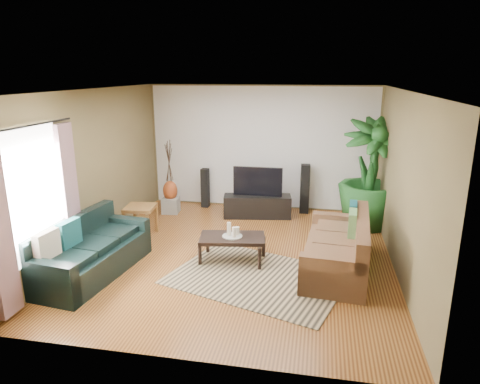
% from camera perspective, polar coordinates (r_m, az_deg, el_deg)
% --- Properties ---
extents(floor, '(5.50, 5.50, 0.00)m').
position_cam_1_polar(floor, '(7.25, -0.30, -8.44)').
color(floor, '#9C5E28').
rests_on(floor, ground).
extents(ceiling, '(5.50, 5.50, 0.00)m').
position_cam_1_polar(ceiling, '(6.61, -0.33, 13.41)').
color(ceiling, white).
rests_on(ceiling, ground).
extents(wall_back, '(5.00, 0.00, 5.00)m').
position_cam_1_polar(wall_back, '(9.46, 2.88, 5.90)').
color(wall_back, brown).
rests_on(wall_back, ground).
extents(wall_front, '(5.00, 0.00, 5.00)m').
position_cam_1_polar(wall_front, '(4.26, -7.42, -6.76)').
color(wall_front, brown).
rests_on(wall_front, ground).
extents(wall_left, '(0.00, 5.50, 5.50)m').
position_cam_1_polar(wall_left, '(7.67, -18.99, 2.70)').
color(wall_left, brown).
rests_on(wall_left, ground).
extents(wall_right, '(0.00, 5.50, 5.50)m').
position_cam_1_polar(wall_right, '(6.80, 20.85, 0.92)').
color(wall_right, brown).
rests_on(wall_right, ground).
extents(backwall_panel, '(4.90, 0.00, 4.90)m').
position_cam_1_polar(backwall_panel, '(9.45, 2.87, 5.89)').
color(backwall_panel, white).
rests_on(backwall_panel, ground).
extents(window_pane, '(0.00, 1.80, 1.80)m').
position_cam_1_polar(window_pane, '(6.35, -25.86, -0.18)').
color(window_pane, white).
rests_on(window_pane, ground).
extents(curtain_far, '(0.08, 0.35, 2.20)m').
position_cam_1_polar(curtain_far, '(6.98, -21.72, -0.51)').
color(curtain_far, gray).
rests_on(curtain_far, ground).
extents(curtain_rod, '(0.03, 1.90, 0.03)m').
position_cam_1_polar(curtain_rod, '(6.16, -26.49, 7.87)').
color(curtain_rod, black).
rests_on(curtain_rod, ground).
extents(sofa_left, '(1.11, 2.11, 0.85)m').
position_cam_1_polar(sofa_left, '(6.84, -19.21, -7.01)').
color(sofa_left, black).
rests_on(sofa_left, floor).
extents(sofa_right, '(1.06, 2.08, 0.85)m').
position_cam_1_polar(sofa_right, '(6.77, 12.73, -6.75)').
color(sofa_right, brown).
rests_on(sofa_right, floor).
extents(area_rug, '(2.90, 2.44, 0.01)m').
position_cam_1_polar(area_rug, '(6.52, 2.36, -11.29)').
color(area_rug, tan).
rests_on(area_rug, floor).
extents(coffee_table, '(1.11, 0.72, 0.42)m').
position_cam_1_polar(coffee_table, '(6.97, -1.03, -7.56)').
color(coffee_table, black).
rests_on(coffee_table, floor).
extents(candle_tray, '(0.32, 0.32, 0.01)m').
position_cam_1_polar(candle_tray, '(6.88, -1.04, -5.89)').
color(candle_tray, '#989994').
rests_on(candle_tray, coffee_table).
extents(candle_tall, '(0.07, 0.07, 0.21)m').
position_cam_1_polar(candle_tall, '(6.88, -1.48, -4.91)').
color(candle_tall, beige).
rests_on(candle_tall, candle_tray).
extents(candle_mid, '(0.07, 0.07, 0.16)m').
position_cam_1_polar(candle_mid, '(6.81, -0.78, -5.36)').
color(candle_mid, beige).
rests_on(candle_mid, candle_tray).
extents(candle_short, '(0.07, 0.07, 0.13)m').
position_cam_1_polar(candle_short, '(6.90, -0.37, -5.19)').
color(candle_short, beige).
rests_on(candle_short, candle_tray).
extents(tv_stand, '(1.45, 0.64, 0.47)m').
position_cam_1_polar(tv_stand, '(9.02, 2.32, -1.91)').
color(tv_stand, black).
rests_on(tv_stand, floor).
extents(television, '(1.03, 0.06, 0.61)m').
position_cam_1_polar(television, '(8.89, 2.38, 1.43)').
color(television, black).
rests_on(television, tv_stand).
extents(speaker_left, '(0.17, 0.19, 0.88)m').
position_cam_1_polar(speaker_left, '(9.66, -4.66, 0.55)').
color(speaker_left, black).
rests_on(speaker_left, floor).
extents(speaker_right, '(0.21, 0.23, 1.07)m').
position_cam_1_polar(speaker_right, '(9.32, 8.63, 0.42)').
color(speaker_right, black).
rests_on(speaker_right, floor).
extents(potted_plant, '(1.38, 1.38, 2.14)m').
position_cam_1_polar(potted_plant, '(8.61, 17.01, 2.32)').
color(potted_plant, '#194C1B').
rests_on(potted_plant, floor).
extents(plant_pot, '(0.39, 0.39, 0.31)m').
position_cam_1_polar(plant_pot, '(8.86, 16.54, -3.44)').
color(plant_pot, black).
rests_on(plant_pot, floor).
extents(pedestal, '(0.37, 0.37, 0.34)m').
position_cam_1_polar(pedestal, '(9.42, -9.20, -1.73)').
color(pedestal, gray).
rests_on(pedestal, floor).
extents(vase, '(0.31, 0.31, 0.44)m').
position_cam_1_polar(vase, '(9.33, -9.29, 0.18)').
color(vase, '#903D1A').
rests_on(vase, pedestal).
extents(side_table, '(0.58, 0.58, 0.56)m').
position_cam_1_polar(side_table, '(8.23, -13.07, -3.72)').
color(side_table, brown).
rests_on(side_table, floor).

